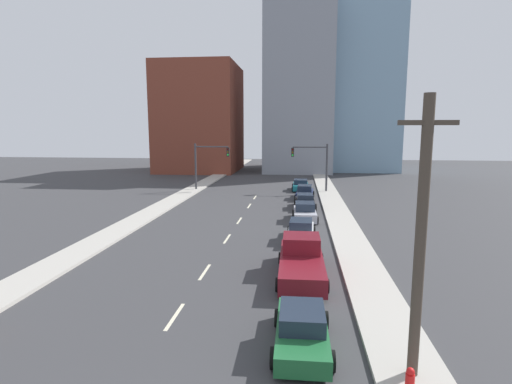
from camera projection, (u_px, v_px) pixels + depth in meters
name	position (u px, v px, depth m)	size (l,w,h in m)	color
sidewalk_left	(202.00, 184.00, 55.29)	(2.34, 95.60, 0.17)	#ADA89E
sidewalk_right	(325.00, 186.00, 53.49)	(2.34, 95.60, 0.17)	#ADA89E
lane_stripe_at_9m	(175.00, 316.00, 16.15)	(0.16, 2.40, 0.01)	beige
lane_stripe_at_14m	(205.00, 272.00, 21.24)	(0.16, 2.40, 0.01)	beige
lane_stripe_at_21m	(227.00, 239.00, 27.77)	(0.16, 2.40, 0.01)	beige
lane_stripe_at_26m	(239.00, 221.00, 33.36)	(0.16, 2.40, 0.01)	beige
lane_stripe_at_33m	(249.00, 206.00, 39.94)	(0.16, 2.40, 0.01)	beige
lane_stripe_at_38m	(255.00, 197.00, 44.99)	(0.16, 2.40, 0.01)	beige
building_brick_left	(200.00, 119.00, 74.12)	(14.00, 16.00, 19.31)	brown
building_office_center	(299.00, 91.00, 75.32)	(12.00, 20.00, 29.72)	gray
building_glass_right	(359.00, 85.00, 77.79)	(13.00, 20.00, 32.50)	#7A9EB7
traffic_signal_left	(206.00, 160.00, 49.71)	(4.43, 0.35, 5.88)	#38383D
traffic_signal_right	(316.00, 161.00, 48.26)	(4.43, 0.35, 5.88)	#38383D
utility_pole_right_near	(421.00, 240.00, 11.43)	(1.60, 0.32, 8.46)	#473D33
fire_hydrant	(410.00, 382.00, 11.29)	(0.26, 0.26, 0.84)	red
sedan_green	(302.00, 329.00, 13.82)	(2.06, 4.45, 1.40)	#1E6033
pickup_truck_maroon	(301.00, 261.00, 20.62)	(2.55, 6.43, 1.93)	maroon
sedan_white	(301.00, 231.00, 27.30)	(2.11, 4.47, 1.43)	silver
sedan_silver	(305.00, 212.00, 33.35)	(2.16, 4.26, 1.53)	#B2B2BC
sedan_black	(305.00, 202.00, 38.70)	(2.15, 4.48, 1.39)	black
sedan_navy	(305.00, 192.00, 44.12)	(2.22, 4.67, 1.50)	#141E47
sedan_teal	(301.00, 185.00, 50.24)	(2.18, 4.39, 1.38)	#196B75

